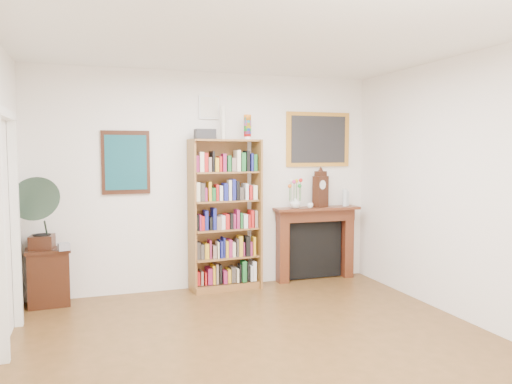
% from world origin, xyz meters
% --- Properties ---
extents(room, '(4.51, 5.01, 2.81)m').
position_xyz_m(room, '(0.00, 0.00, 1.40)').
color(room, '#513818').
rests_on(room, ground).
extents(door_casing, '(0.08, 1.02, 2.17)m').
position_xyz_m(door_casing, '(-2.21, 1.20, 1.26)').
color(door_casing, white).
rests_on(door_casing, left_wall).
extents(teal_poster, '(0.58, 0.04, 0.78)m').
position_xyz_m(teal_poster, '(-1.05, 2.48, 1.65)').
color(teal_poster, black).
rests_on(teal_poster, back_wall).
extents(small_picture, '(0.26, 0.04, 0.30)m').
position_xyz_m(small_picture, '(0.00, 2.48, 2.35)').
color(small_picture, white).
rests_on(small_picture, back_wall).
extents(gilt_painting, '(0.95, 0.04, 0.75)m').
position_xyz_m(gilt_painting, '(1.55, 2.48, 1.95)').
color(gilt_painting, gold).
rests_on(gilt_painting, back_wall).
extents(bookshelf, '(0.92, 0.40, 2.23)m').
position_xyz_m(bookshelf, '(0.17, 2.32, 1.08)').
color(bookshelf, brown).
rests_on(bookshelf, floor).
extents(side_cabinet, '(0.51, 0.38, 0.67)m').
position_xyz_m(side_cabinet, '(-1.96, 2.30, 0.33)').
color(side_cabinet, black).
rests_on(side_cabinet, floor).
extents(fireplace, '(1.21, 0.32, 1.02)m').
position_xyz_m(fireplace, '(1.48, 2.41, 0.59)').
color(fireplace, '#4A1911').
rests_on(fireplace, floor).
extents(gramophone, '(0.58, 0.69, 0.84)m').
position_xyz_m(gramophone, '(-2.02, 2.19, 1.14)').
color(gramophone, black).
rests_on(gramophone, side_cabinet).
extents(cd_stack, '(0.14, 0.14, 0.08)m').
position_xyz_m(cd_stack, '(-1.78, 2.16, 0.71)').
color(cd_stack, silver).
rests_on(cd_stack, side_cabinet).
extents(mantel_clock, '(0.24, 0.19, 0.49)m').
position_xyz_m(mantel_clock, '(1.55, 2.38, 1.26)').
color(mantel_clock, black).
rests_on(mantel_clock, fireplace).
extents(flower_vase, '(0.18, 0.18, 0.15)m').
position_xyz_m(flower_vase, '(1.15, 2.33, 1.10)').
color(flower_vase, silver).
rests_on(flower_vase, fireplace).
extents(teacup, '(0.09, 0.09, 0.07)m').
position_xyz_m(teacup, '(1.35, 2.30, 1.05)').
color(teacup, white).
rests_on(teacup, fireplace).
extents(bottle_left, '(0.07, 0.07, 0.24)m').
position_xyz_m(bottle_left, '(1.92, 2.36, 1.14)').
color(bottle_left, silver).
rests_on(bottle_left, fireplace).
extents(bottle_right, '(0.06, 0.06, 0.20)m').
position_xyz_m(bottle_right, '(1.97, 2.39, 1.12)').
color(bottle_right, silver).
rests_on(bottle_right, fireplace).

